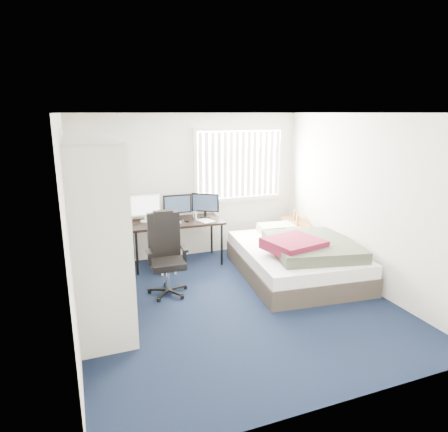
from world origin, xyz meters
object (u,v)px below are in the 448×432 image
object	(u,v)px
nightstand	(295,225)
bed	(297,258)
desk	(176,219)
office_chair	(166,262)

from	to	relation	value
nightstand	bed	size ratio (longest dim) A/B	0.42
nightstand	bed	world-z (taller)	nightstand
desk	nightstand	size ratio (longest dim) A/B	1.59
office_chair	desk	bearing A→B (deg)	68.34
desk	bed	size ratio (longest dim) A/B	0.66
office_chair	nightstand	size ratio (longest dim) A/B	1.20
desk	bed	xyz separation A→B (m)	(1.62, -1.20, -0.48)
bed	office_chair	bearing A→B (deg)	175.74
nightstand	office_chair	bearing A→B (deg)	-163.57
office_chair	bed	bearing A→B (deg)	-4.26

